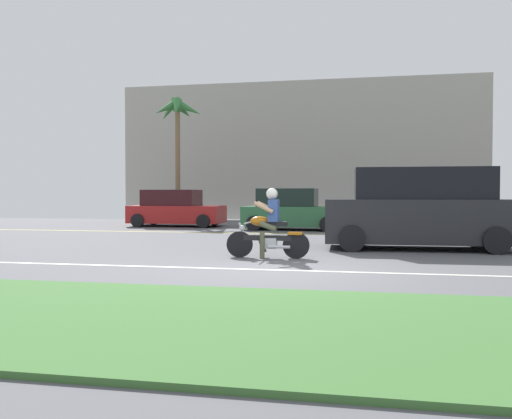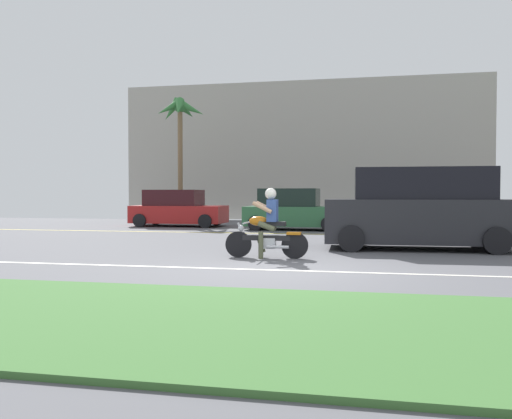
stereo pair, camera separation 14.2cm
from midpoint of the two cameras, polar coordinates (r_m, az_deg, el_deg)
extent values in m
cube|color=#545459|center=(12.62, 4.93, -4.71)|extent=(56.00, 30.00, 0.04)
cube|color=#3D6B33|center=(5.70, -2.94, -12.00)|extent=(56.00, 3.80, 0.06)
cube|color=silver|center=(9.67, 3.01, -6.51)|extent=(50.40, 0.12, 0.01)
cube|color=yellow|center=(18.43, 6.89, -2.64)|extent=(50.40, 0.12, 0.01)
cylinder|color=black|center=(11.61, -2.11, -3.75)|extent=(0.57, 0.09, 0.57)
cylinder|color=black|center=(11.39, 3.96, -3.85)|extent=(0.57, 0.09, 0.57)
cylinder|color=#B7BAC1|center=(11.57, -1.65, -2.60)|extent=(0.26, 0.05, 0.50)
cube|color=black|center=(11.47, 0.89, -3.05)|extent=(1.04, 0.10, 0.11)
cube|color=#B7BAC1|center=(11.47, 1.13, -3.62)|extent=(0.30, 0.19, 0.23)
ellipsoid|color=#B76614|center=(11.48, 0.06, -1.24)|extent=(0.42, 0.23, 0.21)
cube|color=black|center=(11.42, 1.83, -1.54)|extent=(0.46, 0.21, 0.09)
cube|color=#B76614|center=(11.37, 3.86, -2.57)|extent=(0.30, 0.15, 0.06)
cylinder|color=#B7BAC1|center=(11.53, -1.29, -1.44)|extent=(0.04, 0.59, 0.03)
sphere|color=#B7BAC1|center=(11.57, -1.84, -2.00)|extent=(0.13, 0.13, 0.13)
cylinder|color=#B7BAC1|center=(11.33, 2.12, -4.02)|extent=(0.47, 0.07, 0.07)
cube|color=#334C8C|center=(11.41, 1.55, -0.11)|extent=(0.21, 0.30, 0.47)
sphere|color=silver|center=(11.42, 1.37, 1.70)|extent=(0.25, 0.25, 0.25)
cylinder|color=#51563D|center=(11.54, 1.07, -1.74)|extent=(0.38, 0.12, 0.24)
cylinder|color=#51563D|center=(11.36, 0.90, -1.80)|extent=(0.38, 0.12, 0.24)
cylinder|color=#51563D|center=(11.37, 0.30, -3.83)|extent=(0.10, 0.10, 0.58)
cylinder|color=#51563D|center=(11.62, 0.35, -3.88)|extent=(0.19, 0.10, 0.32)
cylinder|color=tan|center=(11.63, 0.78, 0.27)|extent=(0.43, 0.09, 0.27)
cylinder|color=tan|center=(11.26, 0.44, 0.22)|extent=(0.43, 0.09, 0.27)
cube|color=#232328|center=(13.93, 16.60, -1.15)|extent=(4.59, 2.03, 1.07)
cube|color=black|center=(13.92, 17.01, 2.65)|extent=(3.31, 1.72, 0.78)
cylinder|color=black|center=(15.16, 22.28, -2.47)|extent=(0.65, 0.24, 0.64)
cylinder|color=black|center=(14.78, 9.83, -2.47)|extent=(0.65, 0.24, 0.64)
cylinder|color=black|center=(13.33, 24.09, -3.04)|extent=(0.65, 0.24, 0.64)
cylinder|color=black|center=(12.90, 9.90, -3.07)|extent=(0.65, 0.24, 0.64)
cube|color=#AD1E1E|center=(23.08, -8.60, -0.50)|extent=(3.96, 1.86, 0.73)
cube|color=#351116|center=(23.15, -9.17, 1.26)|extent=(2.30, 1.59, 0.68)
cylinder|color=black|center=(22.76, -12.73, -1.16)|extent=(0.56, 0.19, 0.56)
cylinder|color=black|center=(21.79, -5.86, -1.25)|extent=(0.56, 0.19, 0.56)
cylinder|color=black|center=(24.44, -11.05, -0.96)|extent=(0.56, 0.19, 0.56)
cylinder|color=black|center=(23.54, -4.61, -1.03)|extent=(0.56, 0.19, 0.56)
cube|color=#2D663D|center=(20.66, 3.84, -0.71)|extent=(3.88, 1.86, 0.75)
cube|color=black|center=(20.68, 3.21, 1.29)|extent=(2.26, 1.56, 0.69)
cylinder|color=black|center=(20.09, -0.44, -1.48)|extent=(0.57, 0.20, 0.56)
cylinder|color=black|center=(19.64, 7.41, -1.57)|extent=(0.57, 0.20, 0.56)
cylinder|color=black|center=(21.78, 0.61, -1.24)|extent=(0.57, 0.20, 0.56)
cylinder|color=black|center=(21.37, 7.86, -1.31)|extent=(0.57, 0.20, 0.56)
cube|color=white|center=(22.92, 18.39, -0.61)|extent=(4.49, 2.08, 0.70)
cube|color=#444346|center=(22.86, 17.76, 1.08)|extent=(2.64, 1.70, 0.65)
cylinder|color=black|center=(21.79, 14.78, -1.29)|extent=(0.57, 0.22, 0.56)
cylinder|color=black|center=(22.43, 22.78, -1.28)|extent=(0.57, 0.22, 0.56)
cylinder|color=black|center=(23.56, 14.20, -1.07)|extent=(0.57, 0.22, 0.56)
cylinder|color=black|center=(24.15, 21.64, -1.07)|extent=(0.57, 0.22, 0.56)
cylinder|color=brown|center=(26.05, -8.53, 4.78)|extent=(0.24, 0.24, 5.62)
sphere|color=#337538|center=(26.35, -8.56, 10.88)|extent=(0.61, 0.61, 0.61)
cone|color=#337538|center=(26.24, -7.32, 10.62)|extent=(1.38, 0.66, 0.94)
cone|color=#337538|center=(26.80, -7.89, 10.43)|extent=(0.74, 1.40, 0.88)
cone|color=#337538|center=(26.73, -9.42, 10.44)|extent=(1.30, 0.94, 1.19)
cone|color=#337538|center=(26.13, -9.73, 10.65)|extent=(1.29, 1.21, 1.00)
cone|color=#337538|center=(25.78, -8.67, 10.78)|extent=(0.76, 1.36, 1.09)
cube|color=#A8A399|center=(30.76, 4.68, 6.04)|extent=(19.69, 4.00, 7.47)
camera|label=1|loc=(0.07, -90.29, -0.01)|focal=37.39mm
camera|label=2|loc=(0.07, 89.71, 0.01)|focal=37.39mm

